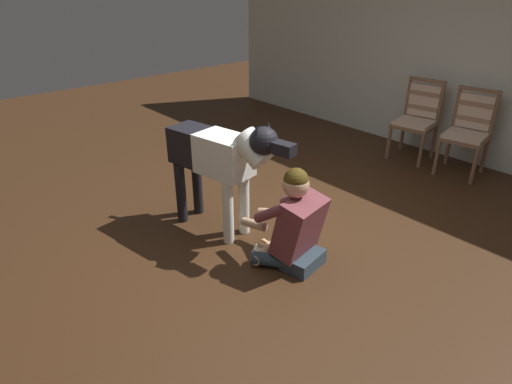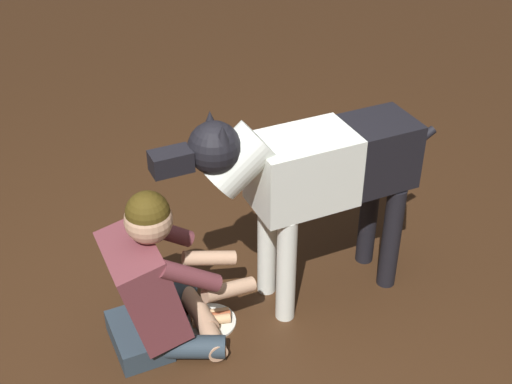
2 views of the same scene
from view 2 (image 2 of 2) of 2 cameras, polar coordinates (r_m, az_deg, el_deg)
name	(u,v)px [view 2 (image 2 of 2)]	position (r m, az deg, el deg)	size (l,w,h in m)	color
ground_plane	(215,348)	(3.39, -3.42, -12.61)	(13.94, 13.94, 0.00)	#3A2313
person_sitting_on_floor	(155,284)	(3.22, -8.26, -7.51)	(0.72, 0.57, 0.84)	#2E3D49
large_dog	(313,174)	(3.23, 4.66, 1.46)	(1.43, 0.43, 1.13)	white
hot_dog_on_plate	(211,319)	(3.49, -3.73, -10.33)	(0.25, 0.25, 0.06)	white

